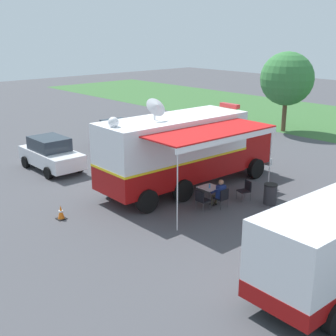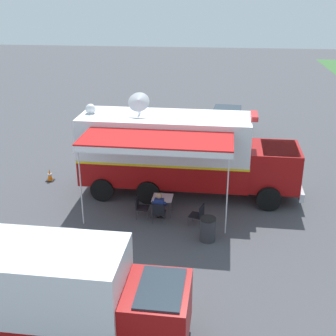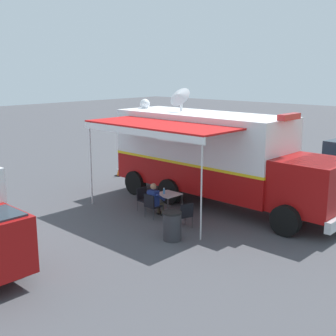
{
  "view_description": "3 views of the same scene",
  "coord_description": "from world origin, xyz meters",
  "px_view_note": "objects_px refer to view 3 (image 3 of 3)",
  "views": [
    {
      "loc": [
        14.69,
        -13.47,
        7.28
      ],
      "look_at": [
        0.62,
        -0.89,
        1.45
      ],
      "focal_mm": 48.44,
      "sensor_mm": 36.0,
      "label": 1
    },
    {
      "loc": [
        18.23,
        2.1,
        8.62
      ],
      "look_at": [
        0.83,
        0.23,
        1.47
      ],
      "focal_mm": 48.21,
      "sensor_mm": 36.0,
      "label": 2
    },
    {
      "loc": [
        13.62,
        10.5,
        5.14
      ],
      "look_at": [
        1.62,
        -0.32,
        1.53
      ],
      "focal_mm": 47.21,
      "sensor_mm": 36.0,
      "label": 3
    }
  ],
  "objects_px": {
    "traffic_cone": "(119,170)",
    "car_behind_truck": "(240,149)",
    "command_truck": "(216,155)",
    "folding_chair_at_table": "(152,204)",
    "water_bottle": "(164,191)",
    "trash_bin": "(172,226)",
    "folding_chair_beside_table": "(144,197)",
    "folding_chair_spare_by_truck": "(185,213)",
    "seated_responder": "(155,199)",
    "folding_table": "(168,195)"
  },
  "relations": [
    {
      "from": "command_truck",
      "to": "seated_responder",
      "type": "height_order",
      "value": "command_truck"
    },
    {
      "from": "folding_table",
      "to": "folding_chair_beside_table",
      "type": "height_order",
      "value": "folding_chair_beside_table"
    },
    {
      "from": "trash_bin",
      "to": "traffic_cone",
      "type": "height_order",
      "value": "trash_bin"
    },
    {
      "from": "folding_chair_beside_table",
      "to": "traffic_cone",
      "type": "bearing_deg",
      "value": -122.71
    },
    {
      "from": "command_truck",
      "to": "traffic_cone",
      "type": "distance_m",
      "value": 6.53
    },
    {
      "from": "command_truck",
      "to": "trash_bin",
      "type": "bearing_deg",
      "value": 17.68
    },
    {
      "from": "folding_chair_at_table",
      "to": "seated_responder",
      "type": "relative_size",
      "value": 0.7
    },
    {
      "from": "folding_table",
      "to": "folding_chair_at_table",
      "type": "bearing_deg",
      "value": -3.59
    },
    {
      "from": "command_truck",
      "to": "car_behind_truck",
      "type": "distance_m",
      "value": 7.73
    },
    {
      "from": "folding_chair_spare_by_truck",
      "to": "car_behind_truck",
      "type": "bearing_deg",
      "value": -156.63
    },
    {
      "from": "folding_chair_at_table",
      "to": "folding_chair_spare_by_truck",
      "type": "bearing_deg",
      "value": 89.7
    },
    {
      "from": "folding_chair_beside_table",
      "to": "seated_responder",
      "type": "height_order",
      "value": "seated_responder"
    },
    {
      "from": "water_bottle",
      "to": "seated_responder",
      "type": "bearing_deg",
      "value": 5.26
    },
    {
      "from": "water_bottle",
      "to": "folding_chair_beside_table",
      "type": "xyz_separation_m",
      "value": [
        0.28,
        -0.76,
        -0.32
      ]
    },
    {
      "from": "trash_bin",
      "to": "traffic_cone",
      "type": "distance_m",
      "value": 8.82
    },
    {
      "from": "traffic_cone",
      "to": "water_bottle",
      "type": "bearing_deg",
      "value": 63.16
    },
    {
      "from": "traffic_cone",
      "to": "car_behind_truck",
      "type": "distance_m",
      "value": 6.94
    },
    {
      "from": "folding_chair_beside_table",
      "to": "command_truck",
      "type": "bearing_deg",
      "value": 149.63
    },
    {
      "from": "water_bottle",
      "to": "trash_bin",
      "type": "height_order",
      "value": "water_bottle"
    },
    {
      "from": "command_truck",
      "to": "folding_chair_at_table",
      "type": "height_order",
      "value": "command_truck"
    },
    {
      "from": "traffic_cone",
      "to": "car_behind_truck",
      "type": "bearing_deg",
      "value": 154.89
    },
    {
      "from": "folding_chair_spare_by_truck",
      "to": "car_behind_truck",
      "type": "xyz_separation_m",
      "value": [
        -9.79,
        -4.23,
        0.37
      ]
    },
    {
      "from": "command_truck",
      "to": "folding_chair_spare_by_truck",
      "type": "relative_size",
      "value": 10.97
    },
    {
      "from": "trash_bin",
      "to": "car_behind_truck",
      "type": "height_order",
      "value": "car_behind_truck"
    },
    {
      "from": "water_bottle",
      "to": "traffic_cone",
      "type": "xyz_separation_m",
      "value": [
        -2.83,
        -5.59,
        -0.55
      ]
    },
    {
      "from": "water_bottle",
      "to": "seated_responder",
      "type": "distance_m",
      "value": 0.54
    },
    {
      "from": "folding_table",
      "to": "seated_responder",
      "type": "bearing_deg",
      "value": -4.29
    },
    {
      "from": "trash_bin",
      "to": "folding_table",
      "type": "bearing_deg",
      "value": -134.92
    },
    {
      "from": "command_truck",
      "to": "water_bottle",
      "type": "height_order",
      "value": "command_truck"
    },
    {
      "from": "folding_table",
      "to": "folding_chair_beside_table",
      "type": "relative_size",
      "value": 0.94
    },
    {
      "from": "folding_chair_at_table",
      "to": "traffic_cone",
      "type": "relative_size",
      "value": 1.5
    },
    {
      "from": "folding_chair_at_table",
      "to": "folding_chair_beside_table",
      "type": "bearing_deg",
      "value": -117.88
    },
    {
      "from": "seated_responder",
      "to": "car_behind_truck",
      "type": "distance_m",
      "value": 9.97
    },
    {
      "from": "folding_table",
      "to": "traffic_cone",
      "type": "height_order",
      "value": "folding_table"
    },
    {
      "from": "folding_chair_spare_by_truck",
      "to": "trash_bin",
      "type": "height_order",
      "value": "trash_bin"
    },
    {
      "from": "folding_chair_beside_table",
      "to": "traffic_cone",
      "type": "xyz_separation_m",
      "value": [
        -3.1,
        -4.83,
        -0.23
      ]
    },
    {
      "from": "folding_chair_at_table",
      "to": "folding_chair_beside_table",
      "type": "xyz_separation_m",
      "value": [
        -0.42,
        -0.8,
        0.0
      ]
    },
    {
      "from": "folding_chair_beside_table",
      "to": "folding_chair_at_table",
      "type": "bearing_deg",
      "value": 62.12
    },
    {
      "from": "water_bottle",
      "to": "folding_chair_beside_table",
      "type": "relative_size",
      "value": 0.26
    },
    {
      "from": "folding_chair_beside_table",
      "to": "folding_chair_spare_by_truck",
      "type": "xyz_separation_m",
      "value": [
        0.43,
        2.33,
        0.0
      ]
    },
    {
      "from": "water_bottle",
      "to": "folding_chair_beside_table",
      "type": "height_order",
      "value": "water_bottle"
    },
    {
      "from": "command_truck",
      "to": "folding_chair_at_table",
      "type": "distance_m",
      "value": 3.3
    },
    {
      "from": "command_truck",
      "to": "water_bottle",
      "type": "distance_m",
      "value": 2.56
    },
    {
      "from": "command_truck",
      "to": "folding_chair_beside_table",
      "type": "relative_size",
      "value": 10.97
    },
    {
      "from": "folding_chair_at_table",
      "to": "trash_bin",
      "type": "relative_size",
      "value": 0.96
    },
    {
      "from": "command_truck",
      "to": "folding_table",
      "type": "bearing_deg",
      "value": -15.97
    },
    {
      "from": "folding_chair_at_table",
      "to": "water_bottle",
      "type": "bearing_deg",
      "value": -176.51
    },
    {
      "from": "water_bottle",
      "to": "folding_chair_spare_by_truck",
      "type": "xyz_separation_m",
      "value": [
        0.71,
        1.58,
        -0.32
      ]
    },
    {
      "from": "folding_chair_spare_by_truck",
      "to": "seated_responder",
      "type": "distance_m",
      "value": 1.55
    },
    {
      "from": "command_truck",
      "to": "folding_chair_beside_table",
      "type": "xyz_separation_m",
      "value": [
        2.47,
        -1.45,
        -1.43
      ]
    }
  ]
}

